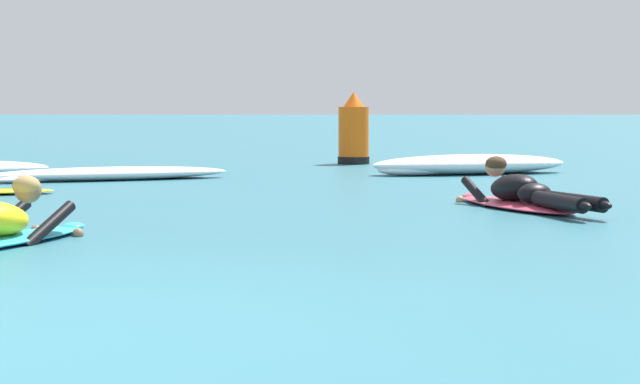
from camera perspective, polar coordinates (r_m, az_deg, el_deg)
name	(u,v)px	position (r m, az deg, el deg)	size (l,w,h in m)	color
ground_plane	(219,179)	(15.31, -5.04, 0.64)	(120.00, 120.00, 0.00)	#2D6B7A
surfer_far	(522,195)	(11.32, 10.01, -0.13)	(1.28, 2.40, 0.53)	#E54C66
whitewater_front	(110,174)	(15.31, -10.42, 0.89)	(3.17, 1.70, 0.17)	white
whitewater_mid_left	(470,165)	(16.41, 7.47, 1.35)	(3.04, 1.68, 0.28)	white
channel_marker_buoy	(354,135)	(18.79, 1.68, 2.87)	(0.52, 0.52, 1.18)	#EA5B0F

